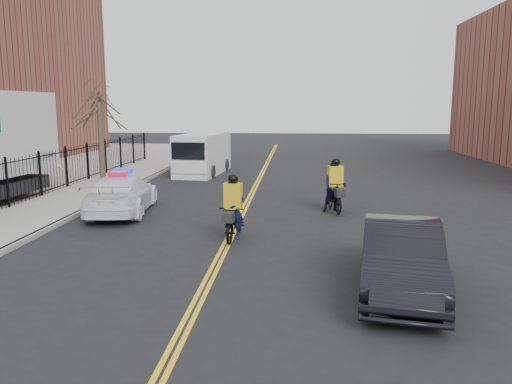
{
  "coord_description": "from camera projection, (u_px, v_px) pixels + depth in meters",
  "views": [
    {
      "loc": [
        1.97,
        -14.02,
        4.01
      ],
      "look_at": [
        0.74,
        1.55,
        1.3
      ],
      "focal_mm": 35.0,
      "sensor_mm": 36.0,
      "label": 1
    }
  ],
  "objects": [
    {
      "name": "ground",
      "position": [
        227.0,
        244.0,
        14.61
      ],
      "size": [
        120.0,
        120.0,
        0.0
      ],
      "primitive_type": "plane",
      "color": "black",
      "rests_on": "ground"
    },
    {
      "name": "center_line_left",
      "position": [
        249.0,
        196.0,
        22.47
      ],
      "size": [
        0.1,
        60.0,
        0.01
      ],
      "primitive_type": "cube",
      "color": "yellow",
      "rests_on": "ground"
    },
    {
      "name": "center_line_right",
      "position": [
        253.0,
        196.0,
        22.46
      ],
      "size": [
        0.1,
        60.0,
        0.01
      ],
      "primitive_type": "cube",
      "color": "yellow",
      "rests_on": "ground"
    },
    {
      "name": "sidewalk",
      "position": [
        89.0,
        192.0,
        23.03
      ],
      "size": [
        3.0,
        60.0,
        0.15
      ],
      "primitive_type": "cube",
      "color": "gray",
      "rests_on": "ground"
    },
    {
      "name": "curb",
      "position": [
        121.0,
        192.0,
        22.92
      ],
      "size": [
        0.2,
        60.0,
        0.15
      ],
      "primitive_type": "cube",
      "color": "gray",
      "rests_on": "ground"
    },
    {
      "name": "iron_fence",
      "position": [
        57.0,
        172.0,
        22.99
      ],
      "size": [
        0.12,
        28.0,
        2.0
      ],
      "primitive_type": null,
      "color": "black",
      "rests_on": "ground"
    },
    {
      "name": "street_tree",
      "position": [
        100.0,
        115.0,
        24.41
      ],
      "size": [
        3.2,
        3.2,
        4.8
      ],
      "color": "#372C20",
      "rests_on": "sidewalk"
    },
    {
      "name": "police_cruiser",
      "position": [
        122.0,
        194.0,
        18.75
      ],
      "size": [
        2.61,
        5.23,
        1.62
      ],
      "rotation": [
        0.0,
        0.0,
        3.26
      ],
      "color": "white",
      "rests_on": "ground"
    },
    {
      "name": "dark_sedan",
      "position": [
        402.0,
        258.0,
        10.76
      ],
      "size": [
        2.36,
        4.86,
        1.54
      ],
      "primitive_type": "imported",
      "rotation": [
        0.0,
        0.0,
        -0.16
      ],
      "color": "black",
      "rests_on": "ground"
    },
    {
      "name": "cargo_van",
      "position": [
        202.0,
        154.0,
        29.46
      ],
      "size": [
        2.61,
        5.84,
        2.37
      ],
      "rotation": [
        0.0,
        0.0,
        -0.1
      ],
      "color": "silver",
      "rests_on": "ground"
    },
    {
      "name": "cyclist_near",
      "position": [
        233.0,
        216.0,
        15.1
      ],
      "size": [
        0.88,
        2.1,
        2.01
      ],
      "rotation": [
        0.0,
        0.0,
        -0.08
      ],
      "color": "black",
      "rests_on": "ground"
    },
    {
      "name": "cyclist_far",
      "position": [
        335.0,
        191.0,
        18.96
      ],
      "size": [
        1.04,
        2.12,
        2.07
      ],
      "rotation": [
        0.0,
        0.0,
        0.18
      ],
      "color": "black",
      "rests_on": "ground"
    }
  ]
}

